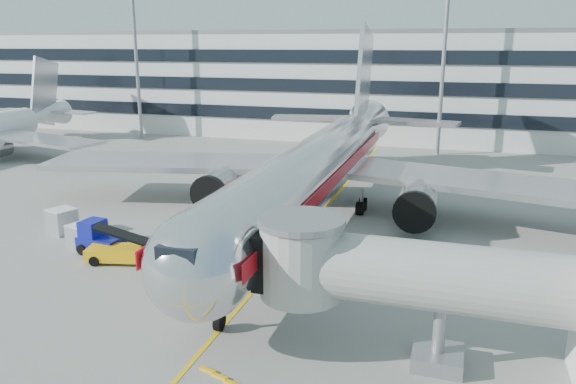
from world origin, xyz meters
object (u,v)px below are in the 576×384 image
(cargo_container_left, at_px, (96,232))
(ramp_worker, at_px, (173,255))
(cargo_container_right, at_px, (62,221))
(cargo_container_front, at_px, (81,236))
(main_jet, at_px, (319,166))
(belt_loader, at_px, (126,252))
(baggage_tug, at_px, (99,239))

(cargo_container_left, bearing_deg, ramp_worker, -20.83)
(cargo_container_right, bearing_deg, cargo_container_left, -14.43)
(cargo_container_right, bearing_deg, cargo_container_front, -33.08)
(main_jet, distance_m, belt_loader, 16.68)
(cargo_container_left, xyz_separation_m, cargo_container_front, (-0.44, -1.16, 0.06))
(baggage_tug, height_order, cargo_container_front, baggage_tug)
(ramp_worker, bearing_deg, baggage_tug, 128.57)
(baggage_tug, bearing_deg, cargo_container_left, 129.57)
(baggage_tug, distance_m, ramp_worker, 6.41)
(belt_loader, distance_m, cargo_container_front, 4.89)
(baggage_tug, bearing_deg, belt_loader, -19.37)
(main_jet, height_order, cargo_container_right, main_jet)
(belt_loader, xyz_separation_m, cargo_container_front, (-4.63, 1.56, 0.11))
(main_jet, distance_m, cargo_container_left, 17.60)
(belt_loader, relative_size, cargo_container_front, 2.79)
(cargo_container_front, bearing_deg, main_jet, 39.75)
(main_jet, xyz_separation_m, ramp_worker, (-5.90, -13.50, -3.25))
(main_jet, bearing_deg, belt_loader, -125.47)
(belt_loader, bearing_deg, cargo_container_front, 161.39)
(cargo_container_left, height_order, ramp_worker, ramp_worker)
(belt_loader, xyz_separation_m, baggage_tug, (-2.74, 0.96, 0.26))
(main_jet, relative_size, cargo_container_front, 26.55)
(cargo_container_left, relative_size, ramp_worker, 0.89)
(cargo_container_left, distance_m, ramp_worker, 8.29)
(belt_loader, height_order, cargo_container_left, belt_loader)
(cargo_container_front, bearing_deg, cargo_container_right, 146.92)
(belt_loader, height_order, ramp_worker, belt_loader)
(belt_loader, distance_m, cargo_container_right, 8.68)
(cargo_container_left, bearing_deg, cargo_container_right, 165.57)
(main_jet, height_order, cargo_container_left, main_jet)
(main_jet, bearing_deg, baggage_tug, -134.74)
(cargo_container_left, distance_m, cargo_container_right, 3.79)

